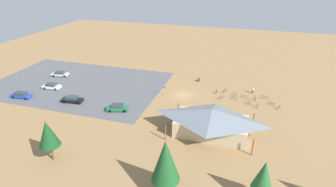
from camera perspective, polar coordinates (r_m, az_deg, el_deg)
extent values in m
plane|color=#937047|center=(62.62, 3.18, -0.32)|extent=(160.00, 160.00, 0.00)
cube|color=#56565B|center=(72.56, -18.69, 2.06)|extent=(43.48, 28.27, 0.05)
cube|color=#C6B28E|center=(48.46, 9.21, -6.97)|extent=(12.64, 6.68, 2.96)
pyramid|color=slate|center=(47.19, 9.42, -4.41)|extent=(14.77, 8.81, 2.03)
cylinder|color=brown|center=(51.99, 17.83, -5.56)|extent=(0.20, 0.20, 2.96)
cylinder|color=brown|center=(53.18, 2.18, -3.48)|extent=(0.20, 0.20, 2.96)
cylinder|color=brown|center=(44.83, 17.70, -10.97)|extent=(0.20, 0.20, 2.96)
cylinder|color=brown|center=(46.21, -0.56, -8.37)|extent=(0.20, 0.20, 2.96)
cylinder|color=brown|center=(70.33, 6.62, 2.93)|extent=(0.60, 0.60, 0.90)
cylinder|color=#99999E|center=(62.08, -0.76, 0.60)|extent=(0.08, 0.08, 2.20)
cube|color=#1959B2|center=(61.75, -0.77, 1.27)|extent=(0.56, 0.04, 0.40)
cone|color=#235B2D|center=(35.81, 19.86, -16.16)|extent=(2.69, 2.69, 4.15)
cylinder|color=brown|center=(45.72, -23.60, -11.49)|extent=(0.32, 0.32, 2.66)
cone|color=#14421E|center=(43.86, -24.38, -7.86)|extent=(3.16, 3.16, 4.23)
cylinder|color=brown|center=(37.08, -0.51, -19.13)|extent=(0.44, 0.44, 2.35)
cone|color=#194C23|center=(34.30, -0.54, -14.19)|extent=(3.76, 3.76, 5.95)
torus|color=black|center=(63.16, 16.37, -0.83)|extent=(0.59, 0.33, 0.65)
torus|color=black|center=(63.57, 15.58, -0.55)|extent=(0.59, 0.33, 0.65)
cylinder|color=yellow|center=(63.32, 15.99, -0.60)|extent=(0.84, 0.46, 0.04)
cylinder|color=yellow|center=(63.21, 16.14, -0.58)|extent=(0.04, 0.04, 0.38)
cube|color=black|center=(63.13, 16.16, -0.43)|extent=(0.21, 0.16, 0.05)
cylinder|color=yellow|center=(63.44, 15.69, -0.40)|extent=(0.04, 0.04, 0.45)
cylinder|color=black|center=(63.34, 15.71, -0.21)|extent=(0.25, 0.44, 0.03)
torus|color=black|center=(62.52, 18.22, -1.31)|extent=(0.19, 0.75, 0.76)
torus|color=black|center=(63.44, 18.04, -0.89)|extent=(0.19, 0.75, 0.76)
cylinder|color=#197A7F|center=(62.93, 18.15, -1.00)|extent=(0.22, 0.95, 0.04)
cylinder|color=#197A7F|center=(62.73, 18.19, -1.02)|extent=(0.04, 0.04, 0.40)
cube|color=black|center=(62.65, 18.21, -0.85)|extent=(0.12, 0.21, 0.05)
cylinder|color=#197A7F|center=(63.25, 18.09, -0.74)|extent=(0.04, 0.04, 0.46)
cylinder|color=black|center=(63.16, 18.12, -0.55)|extent=(0.48, 0.13, 0.03)
torus|color=black|center=(62.28, 20.90, -1.90)|extent=(0.60, 0.38, 0.67)
torus|color=black|center=(61.92, 21.68, -2.20)|extent=(0.60, 0.38, 0.67)
cylinder|color=red|center=(62.05, 21.30, -1.96)|extent=(0.79, 0.49, 0.04)
cylinder|color=red|center=(62.08, 21.17, -1.85)|extent=(0.04, 0.04, 0.36)
cube|color=black|center=(62.01, 21.20, -1.70)|extent=(0.21, 0.17, 0.05)
cylinder|color=red|center=(61.87, 21.63, -2.00)|extent=(0.04, 0.04, 0.41)
cylinder|color=black|center=(61.78, 21.66, -1.83)|extent=(0.27, 0.43, 0.03)
torus|color=black|center=(65.59, 12.36, 0.67)|extent=(0.32, 0.66, 0.70)
torus|color=black|center=(64.77, 11.92, 0.39)|extent=(0.32, 0.66, 0.70)
cylinder|color=orange|center=(65.13, 12.15, 0.63)|extent=(0.41, 0.87, 0.04)
cylinder|color=orange|center=(65.25, 12.23, 0.74)|extent=(0.04, 0.04, 0.39)
cube|color=black|center=(65.17, 12.25, 0.89)|extent=(0.15, 0.22, 0.05)
cylinder|color=orange|center=(64.76, 11.98, 0.60)|extent=(0.04, 0.04, 0.44)
cylinder|color=black|center=(64.67, 12.00, 0.77)|extent=(0.45, 0.22, 0.03)
torus|color=black|center=(63.91, 10.22, 0.18)|extent=(0.09, 0.68, 0.68)
torus|color=black|center=(64.77, 10.39, 0.52)|extent=(0.09, 0.68, 0.68)
cylinder|color=black|center=(64.29, 10.32, 0.44)|extent=(0.10, 0.89, 0.04)
cylinder|color=black|center=(64.10, 10.29, 0.45)|extent=(0.04, 0.04, 0.39)
cube|color=black|center=(64.02, 10.30, 0.61)|extent=(0.09, 0.21, 0.05)
cylinder|color=black|center=(64.60, 10.39, 0.65)|extent=(0.04, 0.04, 0.41)
cylinder|color=black|center=(64.52, 10.40, 0.81)|extent=(0.48, 0.07, 0.03)
torus|color=black|center=(60.28, 17.24, -2.21)|extent=(0.36, 0.68, 0.73)
torus|color=black|center=(61.08, 16.83, -1.78)|extent=(0.36, 0.68, 0.73)
cylinder|color=#2347B7|center=(60.62, 17.05, -1.89)|extent=(0.45, 0.85, 0.04)
cylinder|color=#2347B7|center=(60.43, 17.13, -1.89)|extent=(0.04, 0.04, 0.44)
cube|color=black|center=(60.34, 17.16, -1.70)|extent=(0.16, 0.21, 0.05)
cylinder|color=#2347B7|center=(60.89, 16.90, -1.61)|extent=(0.04, 0.04, 0.49)
cylinder|color=black|center=(60.78, 16.93, -1.41)|extent=(0.44, 0.24, 0.03)
torus|color=black|center=(61.92, 14.14, -1.09)|extent=(0.53, 0.44, 0.65)
torus|color=black|center=(62.49, 13.50, -0.76)|extent=(0.53, 0.44, 0.65)
cylinder|color=silver|center=(62.16, 13.83, -0.84)|extent=(0.71, 0.59, 0.04)
cylinder|color=silver|center=(62.02, 13.95, -0.82)|extent=(0.04, 0.04, 0.40)
cube|color=black|center=(61.93, 13.97, -0.66)|extent=(0.21, 0.19, 0.05)
cylinder|color=silver|center=(62.35, 13.58, -0.63)|extent=(0.04, 0.04, 0.40)
cylinder|color=black|center=(62.26, 13.60, -0.46)|extent=(0.33, 0.39, 0.03)
torus|color=black|center=(59.66, 18.49, -2.72)|extent=(0.17, 0.69, 0.70)
torus|color=black|center=(60.56, 18.67, -2.31)|extent=(0.17, 0.69, 0.70)
cylinder|color=#B7B7BC|center=(60.06, 18.60, -2.42)|extent=(0.21, 0.92, 0.04)
cylinder|color=#B7B7BC|center=(59.85, 18.58, -2.40)|extent=(0.04, 0.04, 0.45)
cube|color=black|center=(59.75, 18.61, -2.21)|extent=(0.12, 0.21, 0.05)
cylinder|color=#B7B7BC|center=(60.36, 18.69, -2.14)|extent=(0.04, 0.04, 0.50)
cylinder|color=black|center=(60.25, 18.72, -1.93)|extent=(0.48, 0.12, 0.03)
torus|color=black|center=(62.11, 11.72, -0.74)|extent=(0.50, 0.49, 0.66)
torus|color=black|center=(61.51, 10.97, -0.94)|extent=(0.50, 0.49, 0.66)
cylinder|color=#722D9E|center=(61.76, 11.36, -0.75)|extent=(0.70, 0.69, 0.04)
cylinder|color=#722D9E|center=(61.84, 11.50, -0.66)|extent=(0.04, 0.04, 0.34)
cube|color=black|center=(61.77, 11.51, -0.52)|extent=(0.20, 0.20, 0.05)
cylinder|color=#722D9E|center=(61.49, 11.06, -0.76)|extent=(0.04, 0.04, 0.39)
cylinder|color=black|center=(61.40, 11.08, -0.59)|extent=(0.36, 0.37, 0.03)
torus|color=black|center=(60.57, 22.53, -2.99)|extent=(0.25, 0.63, 0.65)
torus|color=black|center=(61.48, 22.79, -2.61)|extent=(0.25, 0.63, 0.65)
cylinder|color=#1E7F38|center=(60.98, 22.68, -2.71)|extent=(0.35, 0.91, 0.04)
cylinder|color=#1E7F38|center=(60.78, 22.65, -2.72)|extent=(0.04, 0.04, 0.36)
cube|color=black|center=(60.70, 22.67, -2.57)|extent=(0.14, 0.22, 0.05)
cylinder|color=#1E7F38|center=(61.29, 22.80, -2.47)|extent=(0.04, 0.04, 0.44)
cylinder|color=black|center=(61.20, 22.84, -2.28)|extent=(0.46, 0.19, 0.03)
torus|color=black|center=(63.79, 14.50, -0.30)|extent=(0.61, 0.40, 0.70)
torus|color=black|center=(64.31, 13.75, 0.01)|extent=(0.61, 0.40, 0.70)
cylinder|color=yellow|center=(64.00, 14.14, -0.05)|extent=(0.84, 0.54, 0.04)
cylinder|color=yellow|center=(63.87, 14.28, -0.04)|extent=(0.04, 0.04, 0.40)
cube|color=black|center=(63.79, 14.30, 0.12)|extent=(0.21, 0.17, 0.05)
cylinder|color=yellow|center=(64.16, 13.85, 0.16)|extent=(0.04, 0.04, 0.45)
cylinder|color=black|center=(64.07, 13.87, 0.34)|extent=(0.28, 0.42, 0.03)
torus|color=black|center=(64.44, 19.45, -0.70)|extent=(0.73, 0.07, 0.73)
torus|color=black|center=(64.48, 20.31, -0.82)|extent=(0.73, 0.07, 0.73)
cylinder|color=#197A7F|center=(64.41, 19.90, -0.67)|extent=(0.90, 0.07, 0.04)
cylinder|color=#197A7F|center=(64.37, 19.75, -0.59)|extent=(0.04, 0.04, 0.38)
cube|color=black|center=(64.29, 19.78, -0.44)|extent=(0.20, 0.09, 0.05)
cylinder|color=#197A7F|center=(64.38, 20.26, -0.62)|extent=(0.04, 0.04, 0.49)
cylinder|color=black|center=(64.28, 20.29, -0.42)|extent=(0.05, 0.48, 0.03)
cube|color=black|center=(62.61, -19.83, -1.32)|extent=(4.82, 2.35, 0.61)
cube|color=#2D3842|center=(62.37, -19.91, -0.86)|extent=(2.77, 1.88, 0.53)
cylinder|color=black|center=(62.87, -21.39, -1.69)|extent=(0.66, 0.30, 0.64)
cylinder|color=black|center=(64.06, -20.71, -1.06)|extent=(0.66, 0.30, 0.64)
cylinder|color=black|center=(61.36, -18.85, -1.94)|extent=(0.66, 0.30, 0.64)
cylinder|color=black|center=(62.58, -18.21, -1.30)|extent=(0.66, 0.30, 0.64)
cube|color=white|center=(71.48, -23.67, 1.35)|extent=(4.48, 2.22, 0.61)
cube|color=#2D3842|center=(71.26, -23.75, 1.77)|extent=(2.56, 1.83, 0.53)
cylinder|color=black|center=(71.81, -24.96, 1.02)|extent=(0.66, 0.28, 0.64)
cylinder|color=black|center=(72.99, -24.25, 1.54)|extent=(0.66, 0.28, 0.64)
cylinder|color=black|center=(70.13, -23.01, 0.83)|extent=(0.66, 0.28, 0.64)
cylinder|color=black|center=(71.34, -22.31, 1.37)|extent=(0.66, 0.28, 0.64)
cube|color=#BCBCC1|center=(79.04, -22.13, 3.83)|extent=(4.78, 2.80, 0.57)
cube|color=#2D3842|center=(78.87, -22.19, 4.18)|extent=(2.81, 2.14, 0.47)
cylinder|color=black|center=(79.10, -23.34, 3.49)|extent=(0.67, 0.36, 0.64)
cylinder|color=black|center=(80.44, -22.86, 3.92)|extent=(0.67, 0.36, 0.64)
cylinder|color=black|center=(77.78, -21.33, 3.48)|extent=(0.67, 0.36, 0.64)
cylinder|color=black|center=(79.13, -20.88, 3.92)|extent=(0.67, 0.36, 0.64)
cube|color=#1E42B2|center=(69.62, -28.94, -0.41)|extent=(4.79, 2.13, 0.57)
cube|color=#2D3842|center=(69.40, -29.04, 0.03)|extent=(2.73, 1.74, 0.60)
cylinder|color=black|center=(70.21, -30.27, -0.69)|extent=(0.66, 0.28, 0.64)
cylinder|color=black|center=(71.20, -29.53, -0.17)|extent=(0.66, 0.28, 0.64)
cylinder|color=black|center=(68.20, -28.26, -0.94)|extent=(0.66, 0.28, 0.64)
cylinder|color=black|center=(69.22, -27.53, -0.40)|extent=(0.66, 0.28, 0.64)
cube|color=#1E6B3D|center=(56.49, -10.75, -3.10)|extent=(4.68, 2.91, 0.69)
cube|color=#2D3842|center=(56.21, -10.80, -2.57)|extent=(2.78, 2.17, 0.52)
cylinder|color=black|center=(56.26, -12.36, -3.67)|extent=(0.68, 0.39, 0.64)
cylinder|color=black|center=(57.56, -12.05, -2.93)|extent=(0.68, 0.39, 0.64)
cylinder|color=black|center=(55.68, -9.37, -3.72)|extent=(0.68, 0.39, 0.64)
cylinder|color=black|center=(57.00, -9.13, -2.97)|extent=(0.68, 0.39, 0.64)
cube|color=#2D3347|center=(66.41, 17.66, 0.40)|extent=(0.30, 0.36, 0.82)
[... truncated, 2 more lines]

